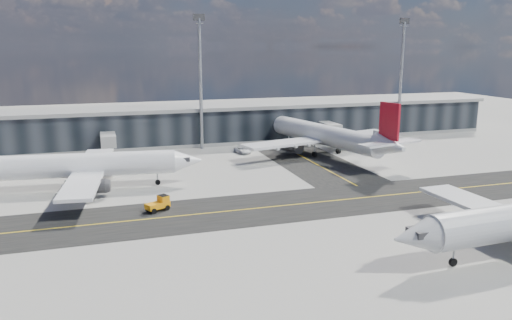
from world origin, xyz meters
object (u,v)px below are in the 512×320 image
object	(u,v)px
baggage_tug	(159,203)
airliner_af	(79,166)
airliner_redtail	(326,135)
service_van	(243,150)

from	to	relation	value
baggage_tug	airliner_af	bearing A→B (deg)	-170.55
airliner_af	airliner_redtail	distance (m)	49.50
service_van	airliner_af	bearing A→B (deg)	-160.71
airliner_redtail	airliner_af	bearing A→B (deg)	179.44
airliner_af	service_van	size ratio (longest dim) A/B	8.00
airliner_redtail	baggage_tug	xyz separation A→B (m)	(-37.40, -26.16, -3.14)
service_van	airliner_redtail	bearing A→B (deg)	-34.50
baggage_tug	service_van	size ratio (longest dim) A/B	0.75
airliner_redtail	service_van	bearing A→B (deg)	142.18
baggage_tug	airliner_redtail	bearing A→B (deg)	98.30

